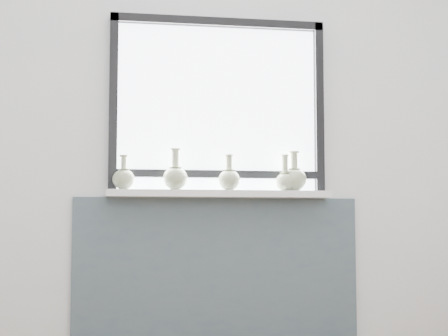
{
  "coord_description": "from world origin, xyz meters",
  "views": [
    {
      "loc": [
        -0.61,
        -2.27,
        0.69
      ],
      "look_at": [
        0.0,
        1.55,
        1.02
      ],
      "focal_mm": 55.0,
      "sensor_mm": 36.0,
      "label": 1
    }
  ],
  "objects": [
    {
      "name": "vase_d",
      "position": [
        0.39,
        1.69,
        0.97
      ],
      "size": [
        0.12,
        0.12,
        0.22
      ],
      "rotation": [
        0.0,
        0.0,
        -0.33
      ],
      "color": "#A7B38C",
      "rests_on": "windowsill"
    },
    {
      "name": "vase_a",
      "position": [
        -0.56,
        1.7,
        0.97
      ],
      "size": [
        0.13,
        0.13,
        0.2
      ],
      "rotation": [
        0.0,
        0.0,
        -0.06
      ],
      "color": "#A7B38C",
      "rests_on": "windowsill"
    },
    {
      "name": "vase_c",
      "position": [
        0.05,
        1.69,
        0.97
      ],
      "size": [
        0.13,
        0.13,
        0.21
      ],
      "rotation": [
        0.0,
        0.0,
        -0.43
      ],
      "color": "#A7B38C",
      "rests_on": "windowsill"
    },
    {
      "name": "windowsill",
      "position": [
        0.0,
        1.71,
        0.88
      ],
      "size": [
        1.32,
        0.18,
        0.04
      ],
      "primitive_type": "cube",
      "color": "white",
      "rests_on": "apron_panel"
    },
    {
      "name": "vase_e",
      "position": [
        0.45,
        1.72,
        0.98
      ],
      "size": [
        0.15,
        0.15,
        0.24
      ],
      "rotation": [
        0.0,
        0.0,
        -0.41
      ],
      "color": "#A7B38C",
      "rests_on": "windowsill"
    },
    {
      "name": "vase_b",
      "position": [
        -0.26,
        1.69,
        0.98
      ],
      "size": [
        0.15,
        0.15,
        0.24
      ],
      "rotation": [
        0.0,
        0.0,
        -0.3
      ],
      "color": "#A7B38C",
      "rests_on": "windowsill"
    },
    {
      "name": "apron_panel",
      "position": [
        0.0,
        1.78,
        0.43
      ],
      "size": [
        1.7,
        0.03,
        0.86
      ],
      "primitive_type": "cube",
      "color": "#46535D",
      "rests_on": "ground"
    },
    {
      "name": "back_wall",
      "position": [
        0.0,
        1.81,
        1.3
      ],
      "size": [
        3.6,
        0.02,
        2.6
      ],
      "primitive_type": "cube",
      "color": "silver",
      "rests_on": "ground"
    },
    {
      "name": "window",
      "position": [
        0.0,
        1.77,
        1.44
      ],
      "size": [
        1.3,
        0.06,
        1.05
      ],
      "color": "black",
      "rests_on": "windowsill"
    }
  ]
}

